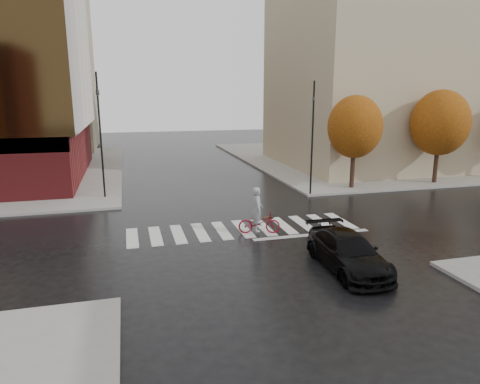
% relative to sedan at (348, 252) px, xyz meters
% --- Properties ---
extents(ground, '(120.00, 120.00, 0.00)m').
position_rel_sedan_xyz_m(ground, '(-2.58, 5.49, -0.70)').
color(ground, black).
rests_on(ground, ground).
extents(sidewalk_ne, '(30.00, 30.00, 0.15)m').
position_rel_sedan_xyz_m(sidewalk_ne, '(18.42, 26.49, -0.63)').
color(sidewalk_ne, gray).
rests_on(sidewalk_ne, ground).
extents(crosswalk, '(12.00, 3.00, 0.01)m').
position_rel_sedan_xyz_m(crosswalk, '(-2.58, 5.99, -0.70)').
color(crosswalk, silver).
rests_on(crosswalk, ground).
extents(building_ne_tan, '(16.00, 16.00, 18.00)m').
position_rel_sedan_xyz_m(building_ne_tan, '(14.42, 22.49, 8.45)').
color(building_ne_tan, tan).
rests_on(building_ne_tan, sidewalk_ne).
extents(building_nw_far, '(14.00, 12.00, 20.00)m').
position_rel_sedan_xyz_m(building_nw_far, '(-18.58, 42.49, 9.45)').
color(building_nw_far, tan).
rests_on(building_nw_far, sidewalk_nw).
extents(tree_ne_a, '(3.80, 3.80, 6.50)m').
position_rel_sedan_xyz_m(tree_ne_a, '(7.42, 12.89, 3.75)').
color(tree_ne_a, black).
rests_on(tree_ne_a, sidewalk_ne).
extents(tree_ne_b, '(4.20, 4.20, 6.89)m').
position_rel_sedan_xyz_m(tree_ne_b, '(14.42, 12.89, 3.92)').
color(tree_ne_b, black).
rests_on(tree_ne_b, sidewalk_ne).
extents(sedan, '(2.14, 4.91, 1.41)m').
position_rel_sedan_xyz_m(sedan, '(0.00, 0.00, 0.00)').
color(sedan, black).
rests_on(sedan, ground).
extents(cyclist, '(2.15, 1.19, 2.32)m').
position_rel_sedan_xyz_m(cyclist, '(-2.04, 5.12, 0.09)').
color(cyclist, maroon).
rests_on(cyclist, ground).
extents(traffic_light_nw, '(0.24, 0.22, 7.90)m').
position_rel_sedan_xyz_m(traffic_light_nw, '(-9.63, 14.49, 4.02)').
color(traffic_light_nw, black).
rests_on(traffic_light_nw, sidewalk_nw).
extents(traffic_light_ne, '(0.18, 0.21, 7.39)m').
position_rel_sedan_xyz_m(traffic_light_ne, '(3.72, 11.79, 3.67)').
color(traffic_light_ne, black).
rests_on(traffic_light_ne, sidewalk_ne).
extents(fire_hydrant, '(0.23, 0.23, 0.64)m').
position_rel_sedan_xyz_m(fire_hydrant, '(-12.58, 15.49, -0.20)').
color(fire_hydrant, yellow).
rests_on(fire_hydrant, sidewalk_nw).
extents(manhole, '(0.78, 0.78, 0.01)m').
position_rel_sedan_xyz_m(manhole, '(-0.70, 7.49, -0.70)').
color(manhole, '#462A19').
rests_on(manhole, ground).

